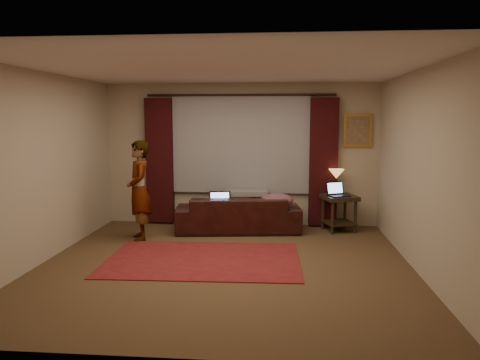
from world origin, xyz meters
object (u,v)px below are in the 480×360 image
object	(u,v)px
end_table	(339,213)
sofa	(238,207)
laptop_sofa	(220,200)
person	(139,191)
tiffany_lamp	(336,182)
laptop_table	(339,189)

from	to	relation	value
end_table	sofa	bearing A→B (deg)	-174.42
laptop_sofa	person	size ratio (longest dim) A/B	0.25
laptop_sofa	person	distance (m)	1.40
person	tiffany_lamp	bearing A→B (deg)	84.50
laptop_sofa	tiffany_lamp	size ratio (longest dim) A/B	0.90
tiffany_lamp	laptop_table	world-z (taller)	tiffany_lamp
sofa	end_table	world-z (taller)	sofa
end_table	person	bearing A→B (deg)	-165.14
sofa	tiffany_lamp	distance (m)	1.79
sofa	end_table	bearing A→B (deg)	178.80
laptop_sofa	laptop_table	xyz separation A→B (m)	(2.03, 0.21, 0.19)
end_table	person	xyz separation A→B (m)	(-3.30, -0.88, 0.49)
sofa	end_table	size ratio (longest dim) A/B	3.39
end_table	tiffany_lamp	xyz separation A→B (m)	(-0.04, 0.14, 0.54)
end_table	laptop_table	xyz separation A→B (m)	(-0.02, -0.10, 0.44)
laptop_sofa	tiffany_lamp	distance (m)	2.08
sofa	laptop_sofa	bearing A→B (deg)	17.28
end_table	tiffany_lamp	world-z (taller)	tiffany_lamp
sofa	laptop_table	bearing A→B (deg)	175.66
sofa	laptop_table	distance (m)	1.77
tiffany_lamp	sofa	bearing A→B (deg)	-169.54
laptop_table	person	bearing A→B (deg)	165.90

